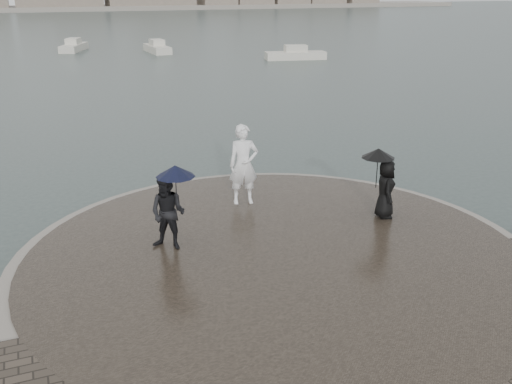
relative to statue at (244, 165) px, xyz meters
name	(u,v)px	position (x,y,z in m)	size (l,w,h in m)	color
ground	(351,345)	(-0.46, -6.89, -1.52)	(400.00, 400.00, 0.00)	#2B3835
kerb_ring	(276,259)	(-0.46, -3.39, -1.36)	(12.50, 12.50, 0.32)	gray
quay_tip	(276,259)	(-0.46, -3.39, -1.34)	(11.90, 11.90, 0.36)	#2D261E
statue	(244,165)	(0.00, 0.00, 0.00)	(0.85, 0.56, 2.33)	white
visitor_left	(169,205)	(-2.72, -2.19, -0.07)	(1.29, 1.12, 2.04)	black
visitor_right	(384,180)	(3.13, -2.44, -0.11)	(1.09, 1.01, 1.95)	black
boats	(126,56)	(3.32, 38.88, -1.15)	(34.68, 22.38, 1.50)	beige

